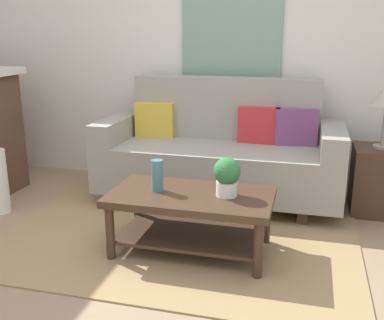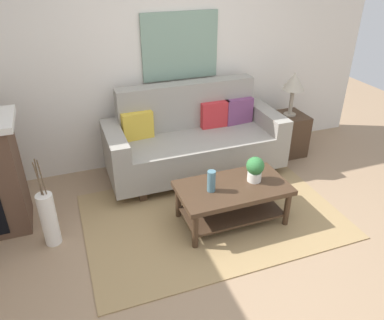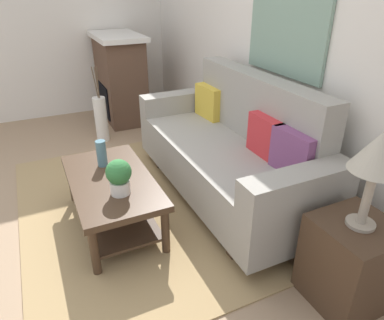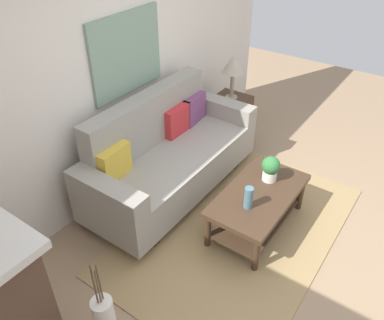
# 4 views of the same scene
# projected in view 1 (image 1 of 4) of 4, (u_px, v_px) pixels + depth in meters

# --- Properties ---
(ground_plane) EXTENTS (9.55, 9.55, 0.00)m
(ground_plane) POSITION_uv_depth(u_px,v_px,m) (153.00, 274.00, 2.87)
(ground_plane) COLOR #9E7F60
(wall_back) EXTENTS (5.55, 0.10, 2.70)m
(wall_back) POSITION_uv_depth(u_px,v_px,m) (218.00, 45.00, 4.33)
(wall_back) COLOR silver
(wall_back) RESTS_ON ground_plane
(area_rug) EXTENTS (2.61, 1.71, 0.01)m
(area_rug) POSITION_uv_depth(u_px,v_px,m) (175.00, 240.00, 3.33)
(area_rug) COLOR #A38456
(area_rug) RESTS_ON ground_plane
(couch) EXTENTS (2.11, 0.84, 1.08)m
(couch) POSITION_uv_depth(u_px,v_px,m) (220.00, 153.00, 4.05)
(couch) COLOR gray
(couch) RESTS_ON ground_plane
(throw_pillow_mustard) EXTENTS (0.37, 0.15, 0.32)m
(throw_pillow_mustard) POSITION_uv_depth(u_px,v_px,m) (155.00, 120.00, 4.26)
(throw_pillow_mustard) COLOR gold
(throw_pillow_mustard) RESTS_ON couch
(throw_pillow_crimson) EXTENTS (0.36, 0.13, 0.32)m
(throw_pillow_crimson) POSITION_uv_depth(u_px,v_px,m) (259.00, 125.00, 4.02)
(throw_pillow_crimson) COLOR red
(throw_pillow_crimson) RESTS_ON couch
(throw_pillow_plum) EXTENTS (0.37, 0.15, 0.32)m
(throw_pillow_plum) POSITION_uv_depth(u_px,v_px,m) (296.00, 127.00, 3.94)
(throw_pillow_plum) COLOR #7A4270
(throw_pillow_plum) RESTS_ON couch
(coffee_table) EXTENTS (1.10, 0.60, 0.43)m
(coffee_table) POSITION_uv_depth(u_px,v_px,m) (191.00, 209.00, 3.09)
(coffee_table) COLOR #422D1E
(coffee_table) RESTS_ON ground_plane
(tabletop_vase) EXTENTS (0.08, 0.08, 0.22)m
(tabletop_vase) POSITION_uv_depth(u_px,v_px,m) (157.00, 176.00, 3.08)
(tabletop_vase) COLOR slate
(tabletop_vase) RESTS_ON coffee_table
(potted_plant_tabletop) EXTENTS (0.18, 0.18, 0.26)m
(potted_plant_tabletop) POSITION_uv_depth(u_px,v_px,m) (227.00, 175.00, 2.97)
(potted_plant_tabletop) COLOR white
(potted_plant_tabletop) RESTS_ON coffee_table
(side_table) EXTENTS (0.44, 0.44, 0.56)m
(side_table) POSITION_uv_depth(u_px,v_px,m) (379.00, 180.00, 3.80)
(side_table) COLOR #422D1E
(side_table) RESTS_ON ground_plane
(framed_painting) EXTENTS (0.94, 0.03, 0.78)m
(framed_painting) POSITION_uv_depth(u_px,v_px,m) (231.00, 34.00, 4.20)
(framed_painting) COLOR gray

